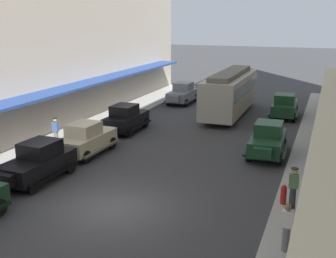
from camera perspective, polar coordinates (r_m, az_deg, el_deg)
name	(u,v)px	position (r m, az deg, el deg)	size (l,w,h in m)	color
ground_plane	(114,208)	(17.34, -7.34, -10.57)	(200.00, 200.00, 0.00)	#38383A
sidewalk_right	(309,241)	(15.52, 18.65, -14.22)	(3.00, 60.00, 0.15)	#A8A59E
parked_car_0	(38,161)	(20.55, -17.30, -4.16)	(2.24, 4.30, 1.84)	black
parked_car_1	(268,139)	(23.76, 13.45, -1.33)	(2.24, 4.30, 1.84)	#193D23
parked_car_2	(182,93)	(37.42, 1.98, 4.95)	(2.16, 4.27, 1.84)	slate
parked_car_3	(285,105)	(33.26, 15.62, 3.14)	(2.21, 4.29, 1.84)	#193D23
parked_car_5	(126,117)	(28.21, -5.75, 1.57)	(2.16, 4.27, 1.84)	black
parked_car_6	(86,138)	(23.77, -11.08, -1.19)	(2.22, 4.29, 1.84)	beige
streetcar	(230,91)	(32.98, 8.46, 5.13)	(2.61, 9.62, 3.46)	#ADA899
fire_hydrant	(284,194)	(17.63, 15.48, -8.57)	(0.24, 0.24, 0.82)	#B21E19
pedestrian_0	(56,131)	(25.29, -15.06, -0.29)	(0.36, 0.28, 1.67)	slate
pedestrian_1	(318,135)	(25.18, 19.81, -0.73)	(0.36, 0.28, 1.67)	slate
pedestrian_2	(293,188)	(17.19, 16.71, -7.65)	(0.36, 0.28, 1.67)	#2D2D33
pedestrian_3	(287,227)	(14.16, 15.88, -12.76)	(0.36, 0.24, 1.64)	slate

